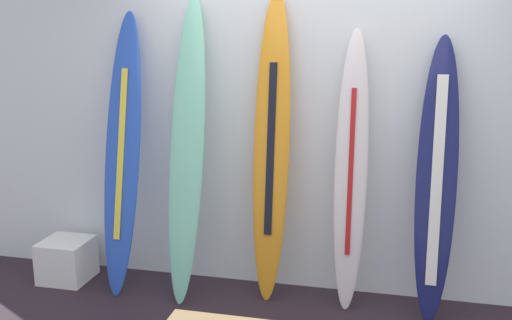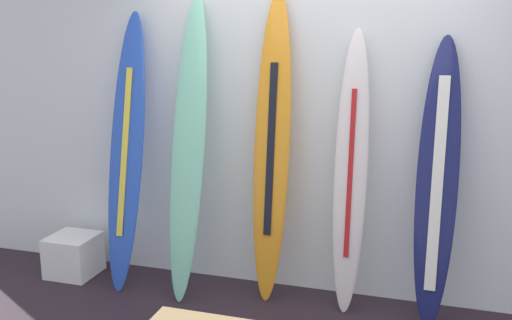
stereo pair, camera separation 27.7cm
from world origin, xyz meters
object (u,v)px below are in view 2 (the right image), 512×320
(surfboard_seafoam, at_px, (188,151))
(surfboard_navy, at_px, (437,186))
(display_block_left, at_px, (74,255))
(surfboard_ivory, at_px, (351,176))
(surfboard_cobalt, at_px, (127,152))
(surfboard_sunset, at_px, (272,152))

(surfboard_seafoam, bearing_deg, surfboard_navy, 2.32)
(surfboard_navy, distance_m, display_block_left, 2.95)
(surfboard_ivory, bearing_deg, display_block_left, -177.36)
(surfboard_cobalt, height_order, surfboard_navy, surfboard_cobalt)
(surfboard_sunset, xyz_separation_m, surfboard_navy, (1.17, -0.04, -0.15))
(surfboard_navy, bearing_deg, surfboard_ivory, 177.12)
(surfboard_seafoam, relative_size, display_block_left, 6.04)
(surfboard_ivory, bearing_deg, surfboard_navy, -2.88)
(surfboard_ivory, distance_m, surfboard_navy, 0.58)
(surfboard_cobalt, height_order, surfboard_ivory, surfboard_cobalt)
(surfboard_sunset, height_order, surfboard_ivory, surfboard_sunset)
(surfboard_navy, bearing_deg, surfboard_seafoam, -177.68)
(surfboard_seafoam, bearing_deg, surfboard_sunset, 10.82)
(surfboard_seafoam, distance_m, surfboard_ivory, 1.20)
(surfboard_cobalt, distance_m, surfboard_seafoam, 0.52)
(surfboard_cobalt, xyz_separation_m, surfboard_sunset, (1.13, 0.10, 0.05))
(display_block_left, bearing_deg, surfboard_sunset, 4.09)
(surfboard_sunset, relative_size, display_block_left, 6.12)
(display_block_left, bearing_deg, surfboard_navy, 1.50)
(surfboard_cobalt, distance_m, surfboard_sunset, 1.14)
(surfboard_seafoam, xyz_separation_m, surfboard_navy, (1.78, 0.07, -0.14))
(surfboard_sunset, bearing_deg, surfboard_cobalt, -174.84)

